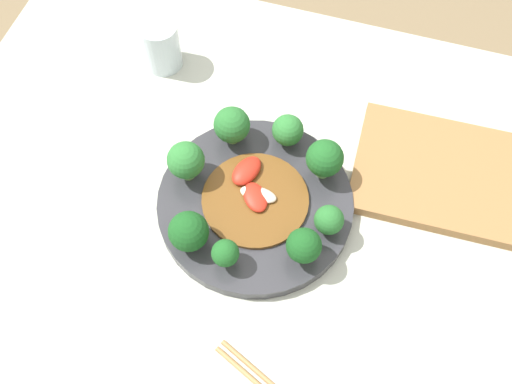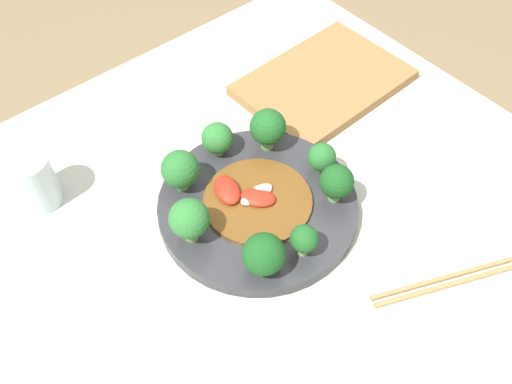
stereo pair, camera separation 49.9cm
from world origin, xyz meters
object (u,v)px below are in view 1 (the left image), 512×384
Objects in this scene: broccoli_north at (288,130)px; broccoli_west at (186,161)px; broccoli_southwest at (189,232)px; plate at (256,202)px; cutting_board at (446,175)px; broccoli_northeast at (325,159)px; broccoli_northwest at (232,125)px; drinking_glass at (161,45)px; broccoli_south at (225,253)px; broccoli_east at (329,220)px; broccoli_southeast at (304,246)px; stirfry_center at (255,193)px.

broccoli_west is at bearing -140.88° from broccoli_north.
broccoli_southwest is 0.23m from broccoli_north.
cutting_board is at bearing 26.30° from plate.
plate is at bearing 54.72° from broccoli_southwest.
broccoli_north is at bearing 149.04° from broccoli_northeast.
broccoli_northwest is 0.23× the size of cutting_board.
broccoli_northwest is 0.09m from broccoli_north.
broccoli_north is 0.29m from drinking_glass.
broccoli_southwest is 0.23× the size of cutting_board.
broccoli_south is 0.16m from broccoli_east.
broccoli_west reaches higher than cutting_board.
broccoli_southwest reaches higher than cutting_board.
broccoli_northwest reaches higher than broccoli_south.
broccoli_northeast reaches higher than broccoli_southeast.
stirfry_center is (-0.02, -0.11, -0.03)m from broccoli_north.
stirfry_center is 0.33m from drinking_glass.
broccoli_northwest is (-0.16, 0.02, -0.00)m from broccoli_northeast.
broccoli_east is at bearing -135.84° from cutting_board.
broccoli_west is at bearing 130.14° from broccoli_south.
plate reaches higher than cutting_board.
broccoli_northeast is 0.16m from broccoli_northwest.
broccoli_southeast is 0.45m from drinking_glass.
broccoli_southwest is at bearing -112.20° from broccoli_north.
stirfry_center is (-0.10, 0.08, -0.03)m from broccoli_southeast.
broccoli_southeast reaches higher than plate.
cutting_board is (0.28, 0.13, -0.02)m from stirfry_center.
broccoli_northeast reaches higher than broccoli_southwest.
broccoli_east is 0.22m from broccoli_northwest.
drinking_glass is (-0.26, 0.11, -0.01)m from broccoli_north.
stirfry_center is at bearing -142.88° from broccoli_northeast.
cutting_board is (0.39, 0.13, -0.05)m from broccoli_west.
broccoli_southeast is at bearing -45.95° from broccoli_northwest.
broccoli_south is at bearing -142.97° from broccoli_east.
drinking_glass is at bearing 120.47° from broccoli_west.
broccoli_north is (0.03, 0.23, -0.00)m from broccoli_south.
broccoli_southeast reaches higher than broccoli_north.
broccoli_northeast is at bearing -161.63° from cutting_board.
plate is 3.32× the size of drinking_glass.
broccoli_south is at bearing -96.81° from broccoli_north.
broccoli_west is at bearing -117.91° from broccoli_northwest.
stirfry_center is 0.31m from cutting_board.
broccoli_west is 0.99× the size of broccoli_northeast.
stirfry_center is 1.80× the size of drinking_glass.
broccoli_southwest is at bearing -156.62° from broccoli_east.
drinking_glass reaches higher than broccoli_southwest.
broccoli_north is (-0.08, 0.19, -0.01)m from broccoli_southeast.
broccoli_north reaches higher than stirfry_center.
broccoli_southwest is at bearing -170.89° from broccoli_southeast.
broccoli_northeast is (0.20, 0.07, 0.00)m from broccoli_west.
broccoli_west is 0.25× the size of cutting_board.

